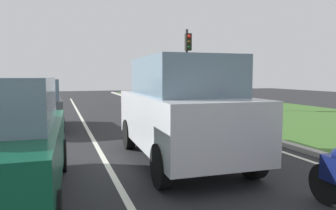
{
  "coord_description": "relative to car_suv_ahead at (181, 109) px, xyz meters",
  "views": [
    {
      "loc": [
        -1.63,
        2.33,
        1.88
      ],
      "look_at": [
        0.81,
        9.35,
        1.2
      ],
      "focal_mm": 33.69,
      "sensor_mm": 36.0,
      "label": 1
    }
  ],
  "objects": [
    {
      "name": "traffic_light_near_right",
      "position": [
        4.12,
        9.48,
        1.82
      ],
      "size": [
        0.32,
        0.5,
        4.41
      ],
      "color": "#2D2D2D",
      "rests_on": "ground"
    },
    {
      "name": "lane_line_center",
      "position": [
        -1.59,
        5.3,
        -1.16
      ],
      "size": [
        0.12,
        32.0,
        0.01
      ],
      "primitive_type": "cube",
      "color": "silver",
      "rests_on": "ground"
    },
    {
      "name": "grass_verge_right",
      "position": [
        7.61,
        5.3,
        -1.14
      ],
      "size": [
        9.0,
        48.0,
        0.06
      ],
      "primitive_type": "cube",
      "color": "#3D6628",
      "rests_on": "ground"
    },
    {
      "name": "car_hatchback_far",
      "position": [
        -3.28,
        5.62,
        -0.28
      ],
      "size": [
        1.84,
        3.76,
        1.78
      ],
      "rotation": [
        0.0,
        0.0,
        0.04
      ],
      "color": "#474C51",
      "rests_on": "ground"
    },
    {
      "name": "lane_line_right_edge",
      "position": [
        2.71,
        5.3,
        -1.16
      ],
      "size": [
        0.12,
        32.0,
        0.01
      ],
      "primitive_type": "cube",
      "color": "silver",
      "rests_on": "ground"
    },
    {
      "name": "car_suv_ahead",
      "position": [
        0.0,
        0.0,
        0.0
      ],
      "size": [
        2.09,
        4.56,
        2.28
      ],
      "rotation": [
        0.0,
        0.0,
        -0.03
      ],
      "color": "#B7BABF",
      "rests_on": "ground"
    },
    {
      "name": "ground_plane",
      "position": [
        -0.89,
        5.3,
        -1.17
      ],
      "size": [
        60.0,
        60.0,
        0.0
      ],
      "primitive_type": "plane",
      "color": "#262628"
    },
    {
      "name": "curb_right",
      "position": [
        3.21,
        5.3,
        -1.11
      ],
      "size": [
        0.24,
        48.0,
        0.12
      ],
      "primitive_type": "cube",
      "color": "#9E9B93",
      "rests_on": "ground"
    }
  ]
}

